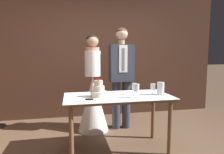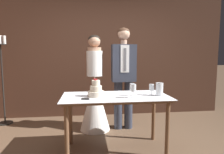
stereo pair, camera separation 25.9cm
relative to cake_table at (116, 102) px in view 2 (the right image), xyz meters
name	(u,v)px [view 2 (the right image)]	position (x,y,z in m)	size (l,w,h in m)	color
wall_back	(106,54)	(0.03, 1.74, 0.67)	(5.27, 0.12, 2.73)	#472B1E
cake_table	(116,102)	(0.00, 0.00, 0.00)	(1.48, 0.74, 0.79)	brown
tiered_cake	(96,91)	(-0.27, -0.01, 0.18)	(0.22, 0.22, 0.25)	beige
cake_knife	(91,99)	(-0.34, -0.21, 0.10)	(0.41, 0.12, 0.02)	silver
wine_glass_near	(152,88)	(0.51, -0.02, 0.20)	(0.07, 0.07, 0.16)	silver
wine_glass_middle	(133,89)	(0.21, -0.16, 0.22)	(0.07, 0.07, 0.19)	silver
wine_glass_far	(132,87)	(0.23, -0.01, 0.21)	(0.07, 0.07, 0.17)	silver
hurricane_candle	(159,89)	(0.61, -0.06, 0.18)	(0.10, 0.10, 0.18)	silver
bride	(95,96)	(-0.26, 0.82, -0.07)	(0.54, 0.54, 1.70)	white
groom	(124,73)	(0.26, 0.82, 0.34)	(0.42, 0.25, 1.83)	#333847
candle_stand	(2,77)	(-2.02, 1.35, 0.22)	(0.28, 0.28, 1.72)	black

